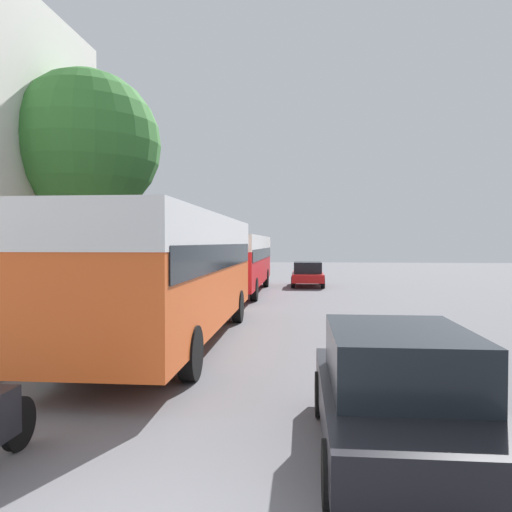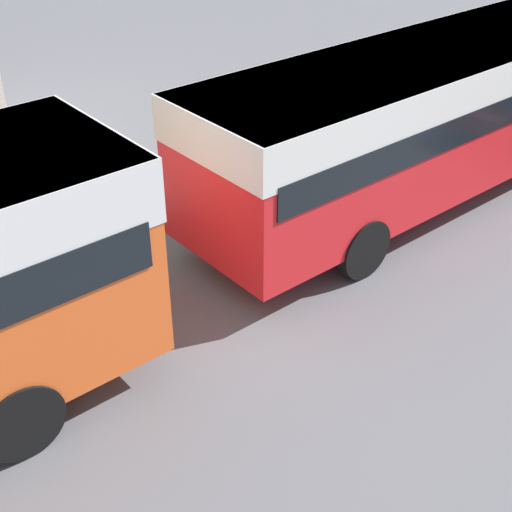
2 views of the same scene
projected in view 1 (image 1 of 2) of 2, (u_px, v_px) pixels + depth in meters
bus_lead at (175, 261)px, 12.39m from camera, size 2.56×10.78×3.16m
bus_following at (238, 256)px, 24.78m from camera, size 2.56×11.18×2.83m
car_crossing at (398, 390)px, 5.83m from camera, size 1.87×4.01×1.50m
car_far_curb at (308, 273)px, 28.46m from camera, size 1.83×3.99×1.40m
street_tree at (86, 145)px, 15.32m from camera, size 4.53×4.53×7.63m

